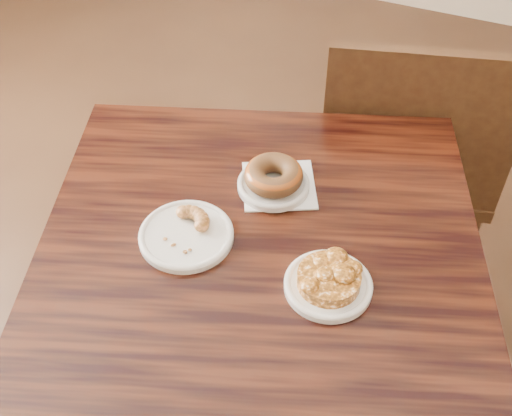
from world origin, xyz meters
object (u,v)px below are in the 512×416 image
at_px(cafe_table, 259,356).
at_px(apple_fritter, 329,277).
at_px(glazed_donut, 274,175).
at_px(chair_far, 401,153).
at_px(cruller_fragment, 185,229).

xyz_separation_m(cafe_table, apple_fritter, (0.14, -0.05, 0.40)).
height_order(cafe_table, glazed_donut, glazed_donut).
xyz_separation_m(chair_far, apple_fritter, (0.01, -0.76, 0.33)).
bearing_deg(chair_far, apple_fritter, 76.06).
relative_size(apple_fritter, cruller_fragment, 1.53).
xyz_separation_m(cafe_table, cruller_fragment, (-0.13, -0.04, 0.40)).
distance_m(glazed_donut, cruller_fragment, 0.21).
height_order(cafe_table, apple_fritter, apple_fritter).
bearing_deg(glazed_donut, apple_fritter, -47.24).
distance_m(cafe_table, apple_fritter, 0.43).
bearing_deg(glazed_donut, cafe_table, -77.49).
xyz_separation_m(cafe_table, chair_far, (0.13, 0.72, 0.08)).
height_order(cafe_table, chair_far, chair_far).
xyz_separation_m(chair_far, glazed_donut, (-0.17, -0.57, 0.34)).
bearing_deg(apple_fritter, glazed_donut, 132.76).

